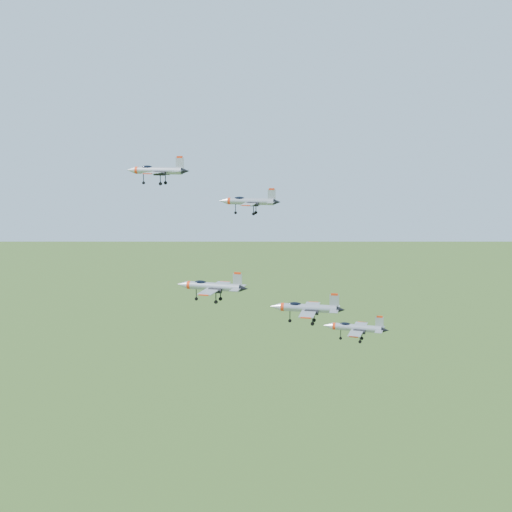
% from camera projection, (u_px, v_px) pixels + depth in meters
% --- Properties ---
extents(jet_lead, '(13.61, 11.21, 3.64)m').
position_uv_depth(jet_lead, '(157.00, 170.00, 141.17)').
color(jet_lead, '#9B9FA7').
extents(jet_left_high, '(11.46, 9.54, 3.06)m').
position_uv_depth(jet_left_high, '(249.00, 201.00, 127.80)').
color(jet_left_high, '#9B9FA7').
extents(jet_right_high, '(12.21, 10.06, 3.27)m').
position_uv_depth(jet_right_high, '(211.00, 286.00, 115.00)').
color(jet_right_high, '#9B9FA7').
extents(jet_left_low, '(12.10, 9.96, 3.24)m').
position_uv_depth(jet_left_low, '(355.00, 328.00, 129.95)').
color(jet_left_low, '#9B9FA7').
extents(jet_right_low, '(12.71, 10.59, 3.40)m').
position_uv_depth(jet_right_low, '(306.00, 308.00, 118.35)').
color(jet_right_low, '#9B9FA7').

